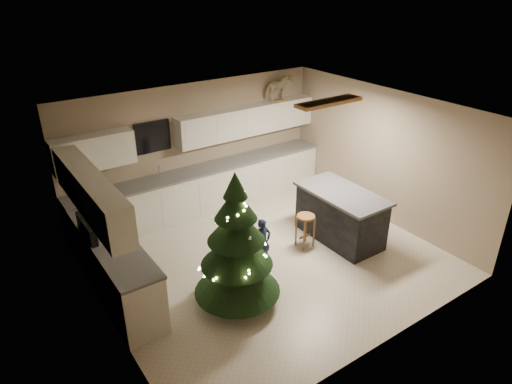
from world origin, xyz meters
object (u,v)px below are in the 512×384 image
Objects in this scene: toddler at (263,242)px; rocking_horse at (279,87)px; bar_stool at (306,223)px; christmas_tree at (237,252)px; island at (340,215)px.

toddler is 1.29× the size of rocking_horse.
bar_stool is 0.94m from toddler.
toddler is (-0.94, -0.02, -0.05)m from bar_stool.
christmas_tree is 2.54× the size of toddler.
christmas_tree is 4.43m from rocking_horse.
island is 2.03× the size of toddler.
rocking_horse reaches higher than christmas_tree.
island is 2.63× the size of rocking_horse.
christmas_tree reaches higher than island.
christmas_tree is at bearing -161.88° from bar_stool.
island is 0.72m from bar_stool.
rocking_horse reaches higher than toddler.
toddler reaches higher than bar_stool.
rocking_horse is (0.45, 2.52, 1.80)m from island.
rocking_horse is (2.98, 2.96, 1.41)m from christmas_tree.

